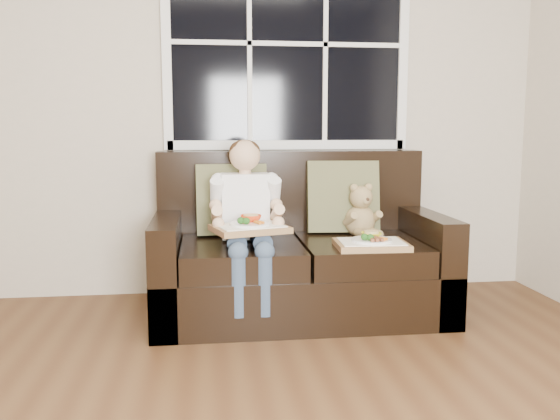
{
  "coord_description": "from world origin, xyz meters",
  "views": [
    {
      "loc": [
        0.02,
        -1.46,
        1.11
      ],
      "look_at": [
        0.44,
        1.85,
        0.64
      ],
      "focal_mm": 38.0,
      "sensor_mm": 36.0,
      "label": 1
    }
  ],
  "objects": [
    {
      "name": "teddy_bear",
      "position": [
        0.96,
        2.05,
        0.58
      ],
      "size": [
        0.22,
        0.27,
        0.33
      ],
      "rotation": [
        0.0,
        0.0,
        0.23
      ],
      "color": "tan",
      "rests_on": "loveseat"
    },
    {
      "name": "pillow_right",
      "position": [
        0.88,
        2.17,
        0.67
      ],
      "size": [
        0.46,
        0.24,
        0.46
      ],
      "rotation": [
        -0.21,
        0.0,
        -0.08
      ],
      "color": "#6B6942",
      "rests_on": "loveseat"
    },
    {
      "name": "pillow_left",
      "position": [
        0.18,
        2.17,
        0.67
      ],
      "size": [
        0.44,
        0.21,
        0.45
      ],
      "rotation": [
        -0.21,
        0.0,
        0.04
      ],
      "color": "#6B6942",
      "rests_on": "loveseat"
    },
    {
      "name": "loveseat",
      "position": [
        0.56,
        2.02,
        0.31
      ],
      "size": [
        1.7,
        0.92,
        0.96
      ],
      "color": "black",
      "rests_on": "ground"
    },
    {
      "name": "tray_right",
      "position": [
        0.92,
        1.67,
        0.48
      ],
      "size": [
        0.4,
        0.31,
        0.09
      ],
      "rotation": [
        0.0,
        0.0,
        -0.04
      ],
      "color": "#966544",
      "rests_on": "loveseat"
    },
    {
      "name": "window_back",
      "position": [
        0.56,
        2.48,
        1.65
      ],
      "size": [
        1.62,
        0.04,
        1.37
      ],
      "color": "black",
      "rests_on": "room_walls"
    },
    {
      "name": "child",
      "position": [
        0.25,
        1.9,
        0.65
      ],
      "size": [
        0.4,
        0.6,
        0.91
      ],
      "color": "white",
      "rests_on": "loveseat"
    },
    {
      "name": "tray_left",
      "position": [
        0.25,
        1.72,
        0.57
      ],
      "size": [
        0.46,
        0.39,
        0.09
      ],
      "rotation": [
        0.0,
        0.0,
        0.28
      ],
      "color": "#966544",
      "rests_on": "child"
    }
  ]
}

